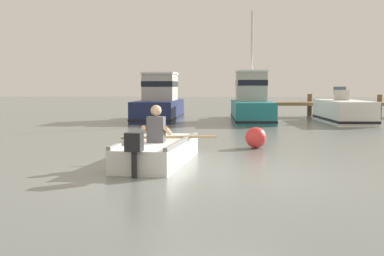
{
  "coord_description": "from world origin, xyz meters",
  "views": [
    {
      "loc": [
        0.12,
        -8.73,
        1.58
      ],
      "look_at": [
        -0.57,
        3.22,
        0.55
      ],
      "focal_mm": 46.48,
      "sensor_mm": 36.0,
      "label": 1
    }
  ],
  "objects": [
    {
      "name": "moored_boat_navy",
      "position": [
        -2.66,
        13.62,
        0.8
      ],
      "size": [
        1.95,
        4.98,
        2.17
      ],
      "color": "#19234C",
      "rests_on": "ground"
    },
    {
      "name": "wooden_dock",
      "position": [
        6.39,
        16.14,
        0.67
      ],
      "size": [
        11.25,
        1.64,
        1.34
      ],
      "color": "brown",
      "rests_on": "ground"
    },
    {
      "name": "mooring_buoy",
      "position": [
        1.01,
        3.79,
        0.27
      ],
      "size": [
        0.53,
        0.53,
        0.53
      ],
      "primitive_type": "sphere",
      "color": "red",
      "rests_on": "ground"
    },
    {
      "name": "ground_plane",
      "position": [
        0.0,
        0.0,
        0.0
      ],
      "size": [
        120.0,
        120.0,
        0.0
      ],
      "primitive_type": "plane",
      "color": "slate"
    },
    {
      "name": "moored_boat_teal",
      "position": [
        1.46,
        13.24,
        0.83
      ],
      "size": [
        1.72,
        5.4,
        4.8
      ],
      "color": "#1E727A",
      "rests_on": "ground"
    },
    {
      "name": "rowboat_with_person",
      "position": [
        -1.14,
        1.29,
        0.25
      ],
      "size": [
        1.98,
        3.73,
        1.19
      ],
      "color": "white",
      "rests_on": "ground"
    },
    {
      "name": "moored_boat_white",
      "position": [
        5.3,
        12.63,
        0.45
      ],
      "size": [
        1.76,
        4.65,
        1.52
      ],
      "color": "white",
      "rests_on": "ground"
    }
  ]
}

